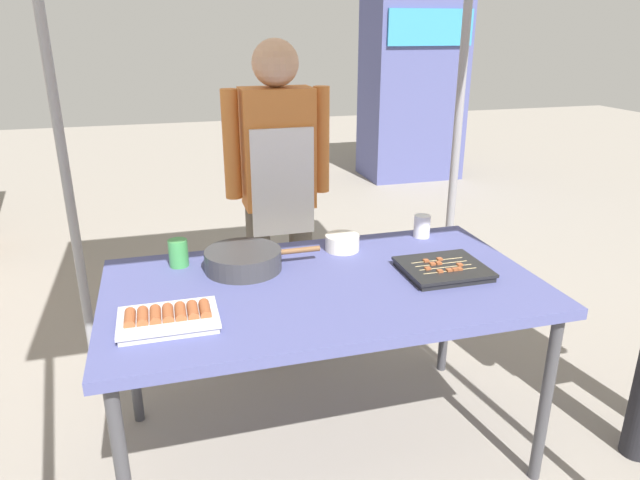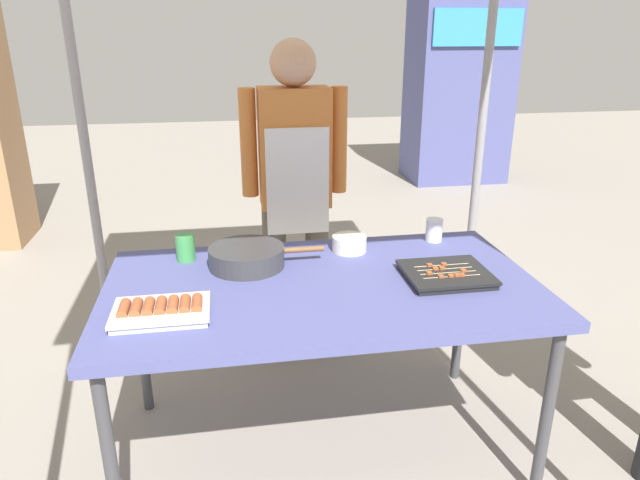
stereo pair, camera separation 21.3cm
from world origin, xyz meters
The scene contains 10 objects.
ground_plane centered at (0.00, 0.00, 0.00)m, with size 18.00×18.00×0.00m, color gray.
stall_table centered at (0.00, 0.00, 0.70)m, with size 1.60×0.90×0.75m.
tray_grilled_sausages centered at (-0.57, -0.18, 0.77)m, with size 0.31×0.21×0.06m.
tray_meat_skewers centered at (0.47, -0.04, 0.77)m, with size 0.31×0.28×0.04m.
cooking_wok centered at (-0.27, 0.20, 0.79)m, with size 0.46×0.30×0.08m.
condiment_bowl centered at (0.17, 0.30, 0.78)m, with size 0.14×0.14×0.07m, color silver.
drink_cup_near_edge centered at (-0.51, 0.31, 0.80)m, with size 0.08×0.08×0.11m, color #3F994C.
drink_cup_by_wok centered at (0.56, 0.36, 0.80)m, with size 0.07×0.07×0.10m, color white.
vendor_woman centered at (0.01, 0.82, 0.94)m, with size 0.52×0.23×1.60m.
neighbor_stall_left centered at (2.25, 4.22, 1.03)m, with size 1.04×0.75×2.05m.
Camera 1 is at (-0.54, -1.87, 1.64)m, focal length 32.23 mm.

